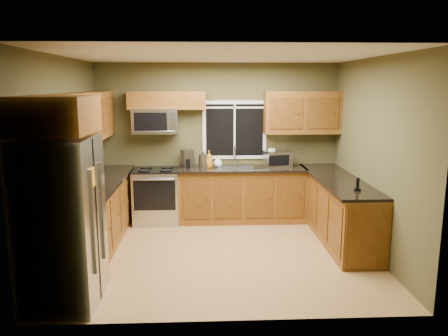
{
  "coord_description": "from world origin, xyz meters",
  "views": [
    {
      "loc": [
        -0.23,
        -5.8,
        2.33
      ],
      "look_at": [
        0.05,
        0.35,
        1.15
      ],
      "focal_mm": 35.0,
      "sensor_mm": 36.0,
      "label": 1
    }
  ],
  "objects": [
    {
      "name": "ceiling",
      "position": [
        0.0,
        0.0,
        2.7
      ],
      "size": [
        4.2,
        4.2,
        0.0
      ],
      "primitive_type": "plane",
      "rotation": [
        3.14,
        0.0,
        0.0
      ],
      "color": "white",
      "rests_on": "back_wall"
    },
    {
      "name": "countertop_peninsula",
      "position": [
        1.78,
        0.55,
        0.92
      ],
      "size": [
        0.65,
        2.5,
        0.04
      ],
      "primitive_type": "cube",
      "color": "black",
      "rests_on": "base_cabinets_peninsula"
    },
    {
      "name": "refrigerator",
      "position": [
        -1.74,
        -1.3,
        0.9
      ],
      "size": [
        0.74,
        0.9,
        1.8
      ],
      "color": "#B7B7BC",
      "rests_on": "ground"
    },
    {
      "name": "soap_bottle_a",
      "position": [
        -0.15,
        1.52,
        1.08
      ],
      "size": [
        0.14,
        0.14,
        0.29
      ],
      "primitive_type": "imported",
      "rotation": [
        0.0,
        0.0,
        -0.34
      ],
      "color": "orange",
      "rests_on": "countertop_back"
    },
    {
      "name": "soap_bottle_c",
      "position": [
        0.0,
        1.56,
        1.03
      ],
      "size": [
        0.15,
        0.15,
        0.19
      ],
      "primitive_type": "imported",
      "rotation": [
        0.0,
        0.0,
        0.01
      ],
      "color": "white",
      "rests_on": "countertop_back"
    },
    {
      "name": "upper_cabinets_left",
      "position": [
        -1.94,
        0.48,
        1.86
      ],
      "size": [
        0.33,
        2.65,
        0.72
      ],
      "primitive_type": "cube",
      "color": "brown",
      "rests_on": "left_wall"
    },
    {
      "name": "countertop_left",
      "position": [
        -1.78,
        0.48,
        0.92
      ],
      "size": [
        0.65,
        2.65,
        0.04
      ],
      "primitive_type": "cube",
      "color": "black",
      "rests_on": "base_cabinets_left"
    },
    {
      "name": "countertop_back",
      "position": [
        0.42,
        1.48,
        0.92
      ],
      "size": [
        2.17,
        0.65,
        0.04
      ],
      "primitive_type": "cube",
      "color": "black",
      "rests_on": "base_cabinets_back"
    },
    {
      "name": "upper_cabinets_back_right",
      "position": [
        1.45,
        1.64,
        1.86
      ],
      "size": [
        1.3,
        0.33,
        0.72
      ],
      "primitive_type": "cube",
      "color": "brown",
      "rests_on": "back_wall"
    },
    {
      "name": "microwave",
      "position": [
        -1.05,
        1.61,
        1.73
      ],
      "size": [
        0.76,
        0.41,
        0.42
      ],
      "color": "#B7B7BC",
      "rests_on": "back_wall"
    },
    {
      "name": "front_wall",
      "position": [
        0.0,
        -1.8,
        1.35
      ],
      "size": [
        4.2,
        0.0,
        4.2
      ],
      "primitive_type": "plane",
      "rotation": [
        -1.57,
        0.0,
        0.0
      ],
      "color": "#4C4828",
      "rests_on": "ground"
    },
    {
      "name": "window",
      "position": [
        0.3,
        1.78,
        1.55
      ],
      "size": [
        1.12,
        0.03,
        1.02
      ],
      "color": "white",
      "rests_on": "back_wall"
    },
    {
      "name": "base_cabinets_left",
      "position": [
        -1.8,
        0.48,
        0.45
      ],
      "size": [
        0.6,
        2.65,
        0.9
      ],
      "primitive_type": "cube",
      "color": "brown",
      "rests_on": "ground"
    },
    {
      "name": "back_wall",
      "position": [
        0.0,
        1.8,
        1.35
      ],
      "size": [
        4.2,
        0.0,
        4.2
      ],
      "primitive_type": "plane",
      "rotation": [
        1.57,
        0.0,
        0.0
      ],
      "color": "#4C4828",
      "rests_on": "ground"
    },
    {
      "name": "cordless_phone",
      "position": [
        1.8,
        -0.24,
        0.99
      ],
      "size": [
        0.1,
        0.1,
        0.18
      ],
      "color": "black",
      "rests_on": "countertop_peninsula"
    },
    {
      "name": "floor",
      "position": [
        0.0,
        0.0,
        0.0
      ],
      "size": [
        4.2,
        4.2,
        0.0
      ],
      "primitive_type": "plane",
      "color": "#A37C47",
      "rests_on": "ground"
    },
    {
      "name": "base_cabinets_back",
      "position": [
        0.42,
        1.5,
        0.45
      ],
      "size": [
        2.17,
        0.6,
        0.9
      ],
      "primitive_type": "cube",
      "color": "brown",
      "rests_on": "ground"
    },
    {
      "name": "range",
      "position": [
        -1.05,
        1.47,
        0.47
      ],
      "size": [
        0.76,
        0.69,
        0.94
      ],
      "color": "#B7B7BC",
      "rests_on": "ground"
    },
    {
      "name": "right_wall",
      "position": [
        2.1,
        0.0,
        1.35
      ],
      "size": [
        0.0,
        3.6,
        3.6
      ],
      "primitive_type": "plane",
      "rotation": [
        1.57,
        0.0,
        -1.57
      ],
      "color": "#4C4828",
      "rests_on": "ground"
    },
    {
      "name": "base_cabinets_peninsula",
      "position": [
        1.8,
        0.54,
        0.45
      ],
      "size": [
        0.6,
        2.52,
        0.9
      ],
      "color": "brown",
      "rests_on": "ground"
    },
    {
      "name": "left_wall",
      "position": [
        -2.1,
        0.0,
        1.35
      ],
      "size": [
        0.0,
        3.6,
        3.6
      ],
      "primitive_type": "plane",
      "rotation": [
        1.57,
        0.0,
        1.57
      ],
      "color": "#4C4828",
      "rests_on": "ground"
    },
    {
      "name": "upper_cabinet_over_fridge",
      "position": [
        -1.74,
        -1.3,
        2.03
      ],
      "size": [
        0.72,
        0.9,
        0.38
      ],
      "primitive_type": "cube",
      "color": "brown",
      "rests_on": "left_wall"
    },
    {
      "name": "upper_cabinets_back_left",
      "position": [
        -0.85,
        1.64,
        2.07
      ],
      "size": [
        1.3,
        0.33,
        0.3
      ],
      "primitive_type": "cube",
      "color": "brown",
      "rests_on": "back_wall"
    },
    {
      "name": "coffee_maker",
      "position": [
        -0.52,
        1.56,
        1.08
      ],
      "size": [
        0.25,
        0.29,
        0.3
      ],
      "color": "slate",
      "rests_on": "countertop_back"
    },
    {
      "name": "sink",
      "position": [
        0.3,
        1.49,
        0.95
      ],
      "size": [
        0.6,
        0.42,
        0.36
      ],
      "color": "slate",
      "rests_on": "countertop_back"
    },
    {
      "name": "kettle",
      "position": [
        -0.25,
        1.47,
        1.07
      ],
      "size": [
        0.2,
        0.2,
        0.28
      ],
      "color": "#B7B7BC",
      "rests_on": "countertop_back"
    },
    {
      "name": "paper_towel_roll",
      "position": [
        0.94,
        1.66,
        1.09
      ],
      "size": [
        0.17,
        0.17,
        0.32
      ],
      "color": "white",
      "rests_on": "countertop_back"
    },
    {
      "name": "toaster_oven",
      "position": [
        1.02,
        1.54,
        1.07
      ],
      "size": [
        0.49,
        0.42,
        0.27
      ],
      "color": "#B7B7BC",
      "rests_on": "countertop_back"
    }
  ]
}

